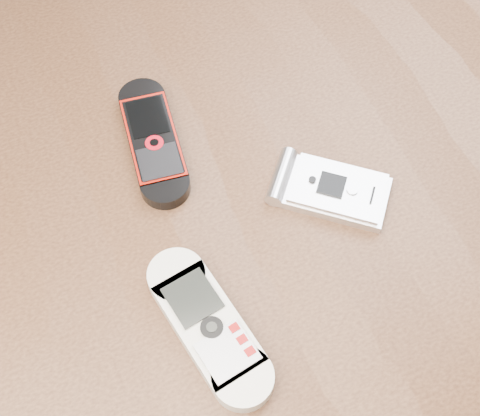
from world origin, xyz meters
name	(u,v)px	position (x,y,z in m)	size (l,w,h in m)	color
table	(235,271)	(0.00, 0.00, 0.64)	(1.20, 0.80, 0.75)	black
nokia_white	(208,326)	(-0.06, -0.08, 0.76)	(0.05, 0.14, 0.02)	silver
nokia_black_red	(153,140)	(-0.04, 0.10, 0.76)	(0.04, 0.14, 0.01)	black
motorola_razr	(334,190)	(0.09, -0.01, 0.76)	(0.05, 0.10, 0.02)	silver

